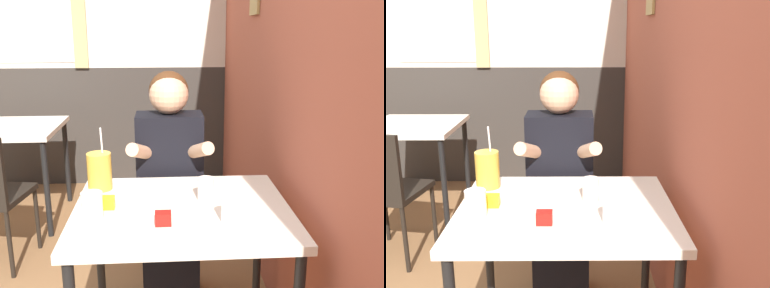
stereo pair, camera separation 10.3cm
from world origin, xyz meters
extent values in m
cube|color=#9E4C38|center=(1.27, 1.37, 1.35)|extent=(0.06, 4.74, 2.70)
cube|color=#332D28|center=(0.00, 2.77, 0.55)|extent=(5.48, 0.06, 1.10)
cube|color=white|center=(-0.46, 2.73, 1.55)|extent=(0.70, 0.01, 0.80)
cube|color=tan|center=(-0.05, 2.72, 1.55)|extent=(0.12, 0.02, 0.90)
cube|color=beige|center=(0.74, 0.40, 0.72)|extent=(0.87, 0.72, 0.04)
cylinder|color=black|center=(0.34, 0.72, 0.35)|extent=(0.04, 0.04, 0.71)
cylinder|color=black|center=(1.14, 0.72, 0.35)|extent=(0.04, 0.04, 0.71)
cube|color=beige|center=(-0.45, 1.98, 0.72)|extent=(0.68, 0.73, 0.04)
cylinder|color=black|center=(-0.15, 1.65, 0.35)|extent=(0.04, 0.04, 0.71)
cylinder|color=black|center=(-0.15, 2.30, 0.35)|extent=(0.04, 0.04, 0.71)
cylinder|color=black|center=(-0.18, 1.48, 0.21)|extent=(0.03, 0.03, 0.43)
cylinder|color=black|center=(-0.24, 1.12, 0.21)|extent=(0.03, 0.03, 0.43)
cube|color=black|center=(0.70, 0.92, 0.23)|extent=(0.31, 0.20, 0.46)
cube|color=black|center=(0.70, 0.92, 0.74)|extent=(0.34, 0.20, 0.56)
sphere|color=#472814|center=(0.70, 0.95, 1.14)|extent=(0.20, 0.20, 0.20)
sphere|color=tan|center=(0.70, 0.92, 1.12)|extent=(0.20, 0.20, 0.20)
cylinder|color=tan|center=(0.56, 0.78, 0.87)|extent=(0.14, 0.27, 0.15)
cylinder|color=tan|center=(0.83, 0.78, 0.87)|extent=(0.14, 0.27, 0.15)
cylinder|color=gold|center=(0.38, 0.63, 0.83)|extent=(0.11, 0.11, 0.17)
cylinder|color=white|center=(0.40, 0.63, 0.96)|extent=(0.01, 0.04, 0.14)
cylinder|color=silver|center=(0.91, 0.24, 0.79)|extent=(0.07, 0.07, 0.10)
cylinder|color=silver|center=(0.39, 0.32, 0.79)|extent=(0.08, 0.08, 0.10)
cylinder|color=silver|center=(0.84, 0.46, 0.79)|extent=(0.07, 0.07, 0.10)
cube|color=#B7140F|center=(0.66, 0.24, 0.77)|extent=(0.06, 0.04, 0.05)
cube|color=yellow|center=(0.44, 0.40, 0.77)|extent=(0.06, 0.04, 0.05)
camera|label=1|loc=(0.67, -1.21, 1.44)|focal=40.00mm
camera|label=2|loc=(0.77, -1.21, 1.44)|focal=40.00mm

